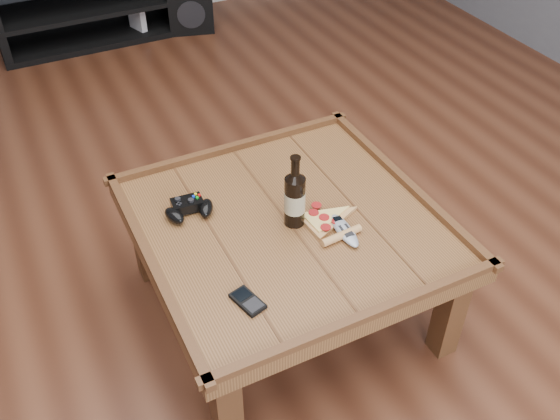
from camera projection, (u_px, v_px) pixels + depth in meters
name	position (u px, v px, depth m)	size (l,w,h in m)	color
ground	(287.00, 308.00, 2.44)	(6.00, 6.00, 0.00)	#432013
baseboard	(98.00, 16.00, 4.45)	(5.00, 0.02, 0.10)	silver
coffee_table	(288.00, 234.00, 2.18)	(1.03, 1.03, 0.48)	#543218
media_console	(101.00, 1.00, 4.16)	(1.40, 0.45, 0.50)	black
beer_bottle	(295.00, 197.00, 2.07)	(0.07, 0.07, 0.27)	black
game_controller	(189.00, 208.00, 2.16)	(0.19, 0.13, 0.05)	black
pizza_slice	(326.00, 222.00, 2.13)	(0.19, 0.29, 0.03)	tan
smartphone	(248.00, 301.00, 1.86)	(0.09, 0.12, 0.02)	black
remote_control	(344.00, 230.00, 2.09)	(0.07, 0.18, 0.03)	#989EA5
subwoofer	(189.00, 6.00, 4.34)	(0.37, 0.37, 0.30)	black
game_console	(138.00, 21.00, 4.28)	(0.14, 0.19, 0.21)	slate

